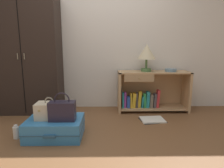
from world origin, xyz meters
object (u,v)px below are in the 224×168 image
at_px(train_case, 50,111).
at_px(open_book_on_floor, 152,120).
at_px(handbag, 62,111).
at_px(suitcase_large, 55,128).
at_px(bowl, 171,70).
at_px(table_lamp, 147,53).
at_px(wardrobe, 27,55).
at_px(bookshelf, 150,92).
at_px(bottle, 16,132).

distance_m(train_case, open_book_on_floor, 1.49).
distance_m(handbag, open_book_on_floor, 1.37).
xyz_separation_m(suitcase_large, train_case, (-0.06, 0.01, 0.21)).
bearing_deg(handbag, suitcase_large, 156.39).
distance_m(bowl, train_case, 2.02).
bearing_deg(table_lamp, suitcase_large, -142.11).
bearing_deg(table_lamp, open_book_on_floor, -86.56).
bearing_deg(handbag, wardrobe, 127.22).
distance_m(bookshelf, open_book_on_floor, 0.58).
bearing_deg(open_book_on_floor, wardrobe, 167.19).
height_order(table_lamp, suitcase_large, table_lamp).
bearing_deg(suitcase_large, bookshelf, 36.62).
xyz_separation_m(train_case, open_book_on_floor, (1.37, 0.51, -0.32)).
relative_size(suitcase_large, open_book_on_floor, 1.63).
height_order(table_lamp, open_book_on_floor, table_lamp).
xyz_separation_m(bowl, bottle, (-2.14, -1.01, -0.62)).
xyz_separation_m(table_lamp, train_case, (-1.34, -0.98, -0.65)).
bearing_deg(table_lamp, bookshelf, 8.12).
bearing_deg(bottle, handbag, -0.67).
bearing_deg(table_lamp, handbag, -138.28).
distance_m(wardrobe, bottle, 1.34).
height_order(wardrobe, train_case, wardrobe).
xyz_separation_m(wardrobe, open_book_on_floor, (1.97, -0.45, -0.93)).
distance_m(table_lamp, suitcase_large, 1.84).
relative_size(table_lamp, train_case, 1.42).
xyz_separation_m(bowl, handbag, (-1.57, -1.02, -0.35)).
distance_m(bottle, open_book_on_floor, 1.85).
xyz_separation_m(wardrobe, table_lamp, (1.94, 0.03, 0.04)).
height_order(bookshelf, open_book_on_floor, bookshelf).
relative_size(train_case, bottle, 1.85).
distance_m(bowl, bottle, 2.45).
distance_m(wardrobe, train_case, 1.28).
relative_size(suitcase_large, handbag, 1.99).
height_order(table_lamp, handbag, table_lamp).
xyz_separation_m(wardrobe, bowl, (2.34, 0.00, -0.24)).
distance_m(bowl, suitcase_large, 2.03).
relative_size(bowl, bottle, 1.10).
height_order(wardrobe, handbag, wardrobe).
bearing_deg(table_lamp, bottle, -149.20).
distance_m(train_case, handbag, 0.18).
distance_m(bookshelf, suitcase_large, 1.70).
relative_size(table_lamp, suitcase_large, 0.67).
distance_m(bookshelf, train_case, 1.73).
height_order(bookshelf, table_lamp, table_lamp).
height_order(suitcase_large, train_case, train_case).
xyz_separation_m(wardrobe, bottle, (0.20, -1.01, -0.86)).
height_order(bowl, handbag, bowl).
bearing_deg(suitcase_large, open_book_on_floor, 21.61).
relative_size(bookshelf, handbag, 3.53).
xyz_separation_m(bookshelf, suitcase_large, (-1.35, -1.01, -0.21)).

